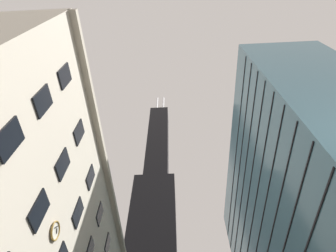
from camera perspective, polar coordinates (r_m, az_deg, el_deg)
glass_office_midrise at (r=55.09m, az=27.76°, el=-21.79°), size 16.18×52.52×58.54m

